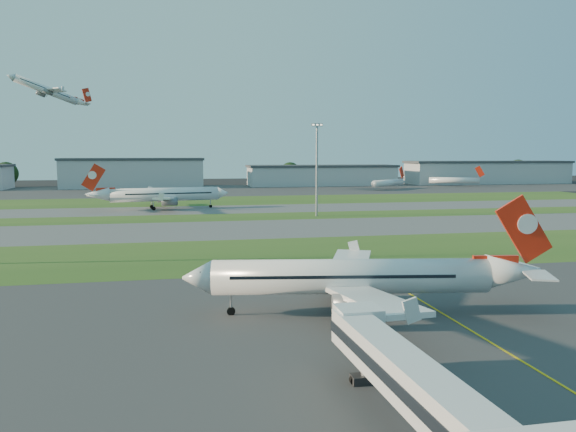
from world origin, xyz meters
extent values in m
plane|color=black|center=(0.00, 0.00, 0.00)|extent=(700.00, 700.00, 0.00)
cube|color=#333335|center=(0.00, 0.00, 0.01)|extent=(300.00, 70.00, 0.01)
cube|color=#284E1A|center=(0.00, 52.00, 0.01)|extent=(300.00, 34.00, 0.01)
cube|color=#515154|center=(0.00, 85.00, 0.01)|extent=(300.00, 32.00, 0.01)
cube|color=#284E1A|center=(0.00, 110.00, 0.01)|extent=(300.00, 18.00, 0.01)
cube|color=#515154|center=(0.00, 132.00, 0.01)|extent=(300.00, 26.00, 0.01)
cube|color=#284E1A|center=(0.00, 165.00, 0.01)|extent=(300.00, 40.00, 0.01)
cube|color=#333335|center=(0.00, 225.00, 0.01)|extent=(400.00, 80.00, 0.01)
cube|color=gold|center=(5.00, 0.00, 0.00)|extent=(0.25, 60.00, 0.02)
cube|color=silver|center=(-9.80, -14.00, 4.00)|extent=(3.44, 24.08, 2.60)
cube|color=black|center=(-9.80, -14.00, 4.00)|extent=(3.59, 24.08, 0.80)
cube|color=silver|center=(-9.50, -2.60, 4.00)|extent=(3.40, 3.00, 3.00)
cylinder|color=gray|center=(-9.50, -4.50, 1.60)|extent=(0.70, 0.70, 3.20)
cube|color=black|center=(-9.50, -4.50, 0.35)|extent=(2.20, 1.20, 0.70)
cylinder|color=silver|center=(-5.00, 13.71, 4.21)|extent=(30.28, 8.51, 3.81)
cube|color=red|center=(13.80, 10.70, 9.32)|extent=(6.47, 1.37, 7.58)
cube|color=silver|center=(-5.27, 5.64, 3.71)|extent=(5.78, 15.36, 1.55)
cube|color=silver|center=(-2.74, 21.47, 3.71)|extent=(10.04, 15.59, 1.55)
cylinder|color=slate|center=(-6.41, 8.05, 2.60)|extent=(4.52, 2.94, 2.30)
cylinder|color=slate|center=(-4.57, 19.53, 2.60)|extent=(4.52, 2.94, 2.30)
cylinder|color=silver|center=(-27.06, 136.95, 4.68)|extent=(33.68, 8.75, 4.23)
cube|color=red|center=(-48.02, 134.06, 10.36)|extent=(7.21, 1.37, 8.43)
cube|color=silver|center=(-29.38, 145.62, 4.12)|extent=(10.87, 17.37, 1.72)
cube|color=silver|center=(-26.95, 127.97, 4.12)|extent=(6.78, 17.15, 1.72)
cylinder|color=slate|center=(-27.39, 143.43, 2.90)|extent=(4.98, 3.18, 2.56)
cylinder|color=slate|center=(-25.63, 130.63, 2.90)|extent=(4.98, 3.18, 2.56)
cylinder|color=silver|center=(-80.00, 229.27, 45.87)|extent=(26.16, 16.45, 3.53)
cube|color=red|center=(-64.50, 237.73, 50.61)|extent=(5.45, 3.17, 7.03)
cube|color=silver|center=(-75.62, 223.19, 45.40)|extent=(12.51, 13.09, 1.44)
cube|color=silver|center=(-82.74, 236.24, 45.40)|extent=(7.56, 14.54, 1.44)
cylinder|color=slate|center=(-77.83, 224.32, 44.38)|extent=(4.45, 3.75, 2.14)
cylinder|color=slate|center=(-82.99, 233.78, 44.38)|extent=(4.45, 3.75, 2.14)
cylinder|color=silver|center=(78.38, 215.89, 3.20)|extent=(22.43, 18.57, 3.20)
cube|color=red|center=(88.61, 223.92, 8.00)|extent=(4.26, 3.43, 6.16)
cylinder|color=silver|center=(122.45, 233.38, 3.20)|extent=(25.22, 12.97, 3.20)
cube|color=red|center=(134.45, 228.37, 8.00)|extent=(4.89, 2.27, 6.16)
cylinder|color=gray|center=(15.00, 108.00, 12.50)|extent=(0.60, 0.60, 25.00)
cube|color=gray|center=(15.00, 108.00, 25.40)|extent=(3.20, 0.50, 0.80)
cube|color=#FFF2CC|center=(15.00, 108.00, 25.40)|extent=(2.80, 0.70, 0.35)
cube|color=#919398|center=(-45.00, 255.00, 7.00)|extent=(70.00, 22.00, 14.00)
cube|color=#383A3F|center=(-45.00, 255.00, 14.60)|extent=(71.40, 23.00, 1.20)
cube|color=#919398|center=(55.00, 255.00, 5.00)|extent=(80.00, 22.00, 10.00)
cube|color=#383A3F|center=(55.00, 255.00, 10.60)|extent=(81.60, 23.00, 1.20)
cube|color=#919398|center=(155.00, 255.00, 6.00)|extent=(95.00, 22.00, 12.00)
cube|color=#383A3F|center=(155.00, 255.00, 12.60)|extent=(96.90, 23.00, 1.20)
cylinder|color=black|center=(-110.00, 270.00, 2.20)|extent=(1.00, 1.00, 4.40)
sphere|color=black|center=(-110.00, 270.00, 7.15)|extent=(12.10, 12.10, 12.10)
cylinder|color=black|center=(-20.00, 266.00, 1.80)|extent=(1.00, 1.00, 3.60)
sphere|color=black|center=(-20.00, 266.00, 5.85)|extent=(9.90, 9.90, 9.90)
cylinder|color=black|center=(40.00, 269.00, 2.10)|extent=(1.00, 1.00, 4.20)
sphere|color=black|center=(40.00, 269.00, 6.83)|extent=(11.55, 11.55, 11.55)
cylinder|color=black|center=(115.00, 267.00, 1.90)|extent=(1.00, 1.00, 3.80)
sphere|color=black|center=(115.00, 267.00, 6.17)|extent=(10.45, 10.45, 10.45)
cylinder|color=black|center=(185.00, 271.00, 2.30)|extent=(1.00, 1.00, 4.60)
sphere|color=black|center=(185.00, 271.00, 7.48)|extent=(12.65, 12.65, 12.65)
camera|label=1|loc=(-23.38, -43.88, 17.58)|focal=35.00mm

